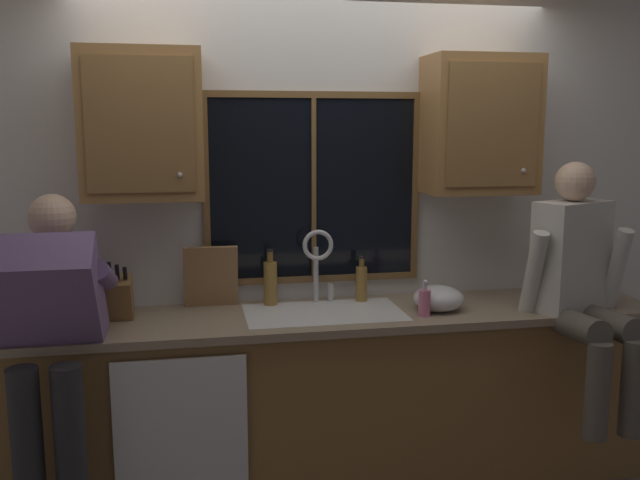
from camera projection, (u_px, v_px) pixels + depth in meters
back_wall at (316, 233)px, 3.77m from camera, size 5.77×0.12×2.55m
window_glass at (313, 189)px, 3.65m from camera, size 1.10×0.02×0.95m
window_frame_top at (314, 95)px, 3.56m from camera, size 1.17×0.02×0.04m
window_frame_bottom at (314, 279)px, 3.73m from camera, size 1.17×0.02×0.04m
window_frame_left at (206, 191)px, 3.54m from camera, size 0.03×0.02×0.95m
window_frame_right at (415, 187)px, 3.75m from camera, size 0.03×0.02×0.95m
window_mullion_center at (314, 189)px, 3.64m from camera, size 0.02×0.02×0.95m
lower_cabinet_run at (329, 401)px, 3.56m from camera, size 3.37×0.58×0.88m
countertop at (330, 316)px, 3.47m from camera, size 3.43×0.62×0.04m
dishwasher_front at (182, 436)px, 3.11m from camera, size 0.60×0.02×0.74m
upper_cabinet_left at (142, 125)px, 3.28m from camera, size 0.57×0.36×0.72m
upper_cabinet_right at (480, 125)px, 3.60m from camera, size 0.57×0.36×0.72m
sink at (324, 331)px, 3.49m from camera, size 0.80×0.46×0.21m
faucet at (319, 257)px, 3.61m from camera, size 0.18×0.09×0.40m
person_standing at (49, 338)px, 2.93m from camera, size 0.53×0.69×1.56m
person_sitting_on_counter at (581, 278)px, 3.41m from camera, size 0.54×0.66×1.26m
knife_block at (120, 298)px, 3.32m from camera, size 0.12×0.18×0.32m
cutting_board at (211, 277)px, 3.55m from camera, size 0.28×0.09×0.33m
mixing_bowl at (439, 298)px, 3.52m from camera, size 0.26×0.26×0.13m
soap_dispenser at (424, 302)px, 3.39m from camera, size 0.06×0.07×0.19m
bottle_green_glass at (270, 282)px, 3.60m from camera, size 0.07×0.07×0.30m
bottle_tall_clear at (361, 283)px, 3.68m from camera, size 0.06×0.06×0.25m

